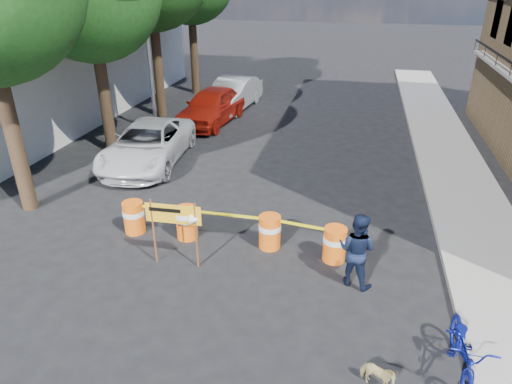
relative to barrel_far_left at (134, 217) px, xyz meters
The scene contains 15 objects.
ground 3.40m from the barrel_far_left, 24.84° to the right, with size 120.00×120.00×0.00m, color black.
sidewalk_east 10.33m from the barrel_far_left, 26.37° to the left, with size 2.40×40.00×0.15m, color gray.
white_building 13.38m from the barrel_far_left, 139.20° to the left, with size 8.00×22.00×6.00m, color silver.
streetlamp 9.43m from the barrel_far_left, 109.62° to the left, with size 1.25×0.18×8.00m.
barrel_far_left is the anchor object (origin of this frame).
barrel_mid_left 1.51m from the barrel_far_left, ahead, with size 0.58×0.58×0.90m.
barrel_mid_right 3.76m from the barrel_far_left, ahead, with size 0.58×0.58×0.90m.
barrel_far_right 5.44m from the barrel_far_left, ahead, with size 0.58×0.58×0.90m.
detour_sign 2.37m from the barrel_far_left, 32.82° to the right, with size 1.35×0.26×1.74m.
pedestrian 6.04m from the barrel_far_left, ahead, with size 0.87×0.68×1.79m, color black.
bicycle 8.55m from the barrel_far_left, 23.01° to the right, with size 0.74×1.11×2.12m, color #121E9A.
dog 7.53m from the barrel_far_left, 31.41° to the right, with size 0.29×0.63×0.54m, color tan.
suv_white 5.04m from the barrel_far_left, 110.30° to the left, with size 2.45×5.32×1.48m, color silver.
sedan_red 10.08m from the barrel_far_left, 95.61° to the left, with size 1.94×4.83×1.65m, color #A3190D.
sedan_silver 12.59m from the barrel_far_left, 93.03° to the left, with size 1.68×4.82×1.59m, color silver.
Camera 1 is at (2.59, -8.45, 6.49)m, focal length 32.00 mm.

